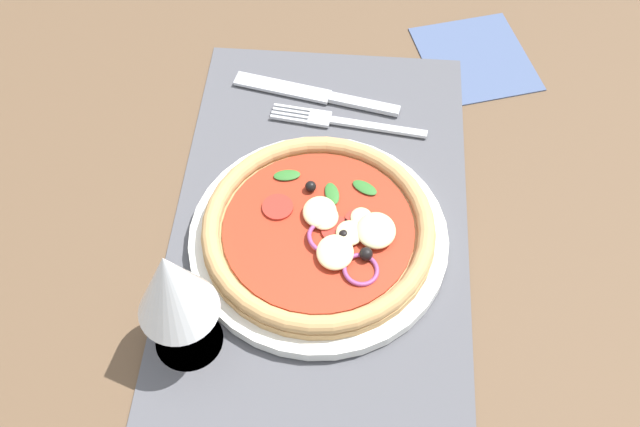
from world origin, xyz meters
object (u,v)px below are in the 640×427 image
Objects in this scene: plate at (321,239)px; pizza at (322,229)px; napkin at (475,58)px; wine_glass at (172,288)px; fork at (340,121)px; knife at (314,94)px.

pizza is (-0.02, -0.13, 1.77)cm from plate.
plate is at bearing 149.40° from napkin.
wine_glass is at bearing 135.22° from pizza.
plate is 1.84× the size of napkin.
wine_glass is (-11.71, 11.62, 7.32)cm from pizza.
pizza is 33.30cm from napkin.
fork is 0.91× the size of knife.
fork is (16.49, -0.78, -2.21)cm from pizza.
plate reaches higher than fork.
plate is 1.12× the size of pizza.
knife is (4.00, 3.24, 0.03)cm from fork.
knife is at bearing -15.88° from wine_glass.
knife is at bearing 112.91° from napkin.
plate is at bearing 108.08° from knife.
fork is (16.47, -0.91, -0.44)cm from plate.
wine_glass is at bearing 135.60° from plate.
wine_glass is (-28.20, 12.40, 9.53)cm from fork.
plate is 18.77cm from wine_glass.
napkin is at bearing -135.70° from fork.
pizza reaches higher than napkin.
fork is 20.10cm from napkin.
knife is 20.90cm from napkin.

